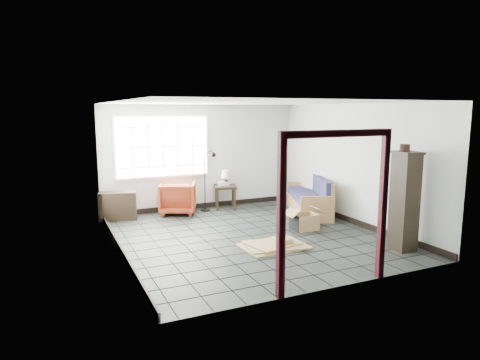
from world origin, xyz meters
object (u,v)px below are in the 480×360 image
side_table (225,190)px  tall_shelf (405,200)px  armchair (178,196)px  futon_sofa (311,200)px

side_table → tall_shelf: tall_shelf is taller
armchair → futon_sofa: bearing=178.4°
futon_sofa → tall_shelf: tall_shelf is taller
futon_sofa → tall_shelf: (-0.10, -3.01, 0.57)m
futon_sofa → armchair: futon_sofa is taller
futon_sofa → armchair: 3.22m
side_table → armchair: bearing=180.0°
futon_sofa → tall_shelf: 3.06m
futon_sofa → side_table: 2.15m
side_table → futon_sofa: bearing=-36.7°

